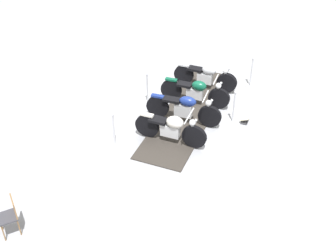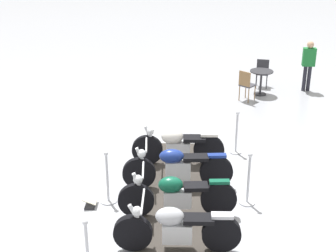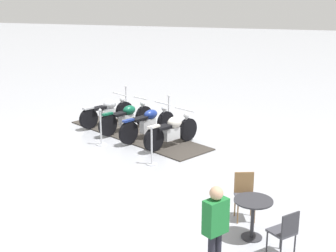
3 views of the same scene
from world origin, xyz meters
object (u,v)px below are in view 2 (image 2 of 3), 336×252
motorcycle_navy (176,167)px  motorcycle_forest (176,194)px  cafe_table (261,77)px  motorcycle_chrome (176,228)px  bystander_person (309,62)px  info_placard (90,202)px  cafe_chair_across_table (262,71)px  cafe_chair_near_table (246,84)px  motorcycle_cream (177,145)px  stanchion_left_front (236,138)px  stanchion_right_mid (108,186)px  stanchion_left_mid (248,187)px

motorcycle_navy → motorcycle_forest: size_ratio=1.03×
motorcycle_navy → cafe_table: size_ratio=2.67×
motorcycle_chrome → bystander_person: bearing=-116.4°
motorcycle_navy → info_placard: (1.82, -0.28, -0.44)m
motorcycle_navy → cafe_chair_across_table: motorcycle_navy is taller
motorcycle_navy → info_placard: 1.90m
cafe_chair_near_table → motorcycle_navy: bearing=-159.9°
info_placard → cafe_table: (-7.17, -3.48, 0.51)m
motorcycle_navy → motorcycle_forest: motorcycle_navy is taller
bystander_person → cafe_table: bearing=-70.9°
motorcycle_cream → cafe_chair_across_table: (-5.35, -3.46, 0.01)m
motorcycle_cream → stanchion_left_front: bearing=-154.7°
motorcycle_chrome → info_placard: 2.26m
motorcycle_cream → motorcycle_chrome: bearing=89.5°
motorcycle_navy → stanchion_right_mid: 1.48m
info_placard → cafe_table: cafe_table is taller
motorcycle_forest → cafe_chair_near_table: (-5.11, -4.41, 0.07)m
stanchion_right_mid → motorcycle_chrome: bearing=99.9°
motorcycle_navy → bystander_person: 7.64m
motorcycle_navy → bystander_person: bearing=-126.7°
motorcycle_cream → cafe_chair_near_table: size_ratio=1.94×
motorcycle_cream → motorcycle_forest: bearing=89.2°
motorcycle_chrome → cafe_table: motorcycle_chrome is taller
stanchion_left_front → cafe_chair_near_table: stanchion_left_front is taller
motorcycle_forest → motorcycle_chrome: 1.05m
motorcycle_forest → bystander_person: bystander_person is taller
motorcycle_chrome → stanchion_left_front: size_ratio=1.79×
info_placard → bystander_person: bearing=-39.8°
stanchion_left_mid → motorcycle_navy: bearing=-51.3°
motorcycle_forest → motorcycle_chrome: motorcycle_forest is taller
cafe_chair_across_table → cafe_table: bearing=-0.0°
cafe_chair_near_table → stanchion_left_front: bearing=-149.1°
info_placard → cafe_chair_across_table: 8.74m
bystander_person → motorcycle_forest: bearing=-24.8°
motorcycle_navy → stanchion_left_mid: stanchion_left_mid is taller
stanchion_left_front → cafe_chair_near_table: size_ratio=1.12×
motorcycle_forest → motorcycle_chrome: (0.53, 0.91, -0.02)m
motorcycle_chrome → bystander_person: (-7.96, -5.12, 0.50)m
motorcycle_forest → stanchion_left_front: size_ratio=1.89×
motorcycle_forest → bystander_person: bearing=-122.3°
motorcycle_cream → stanchion_left_mid: (-0.41, 2.09, -0.15)m
motorcycle_chrome → info_placard: bearing=-39.8°
stanchion_left_mid → stanchion_left_front: size_ratio=1.04×
motorcycle_forest → stanchion_left_mid: (-1.50, 0.28, -0.13)m
cafe_chair_across_table → stanchion_right_mid: bearing=-18.5°
motorcycle_chrome → cafe_chair_across_table: 9.32m
cafe_table → cafe_chair_near_table: (0.79, 0.25, -0.03)m
info_placard → cafe_chair_near_table: bearing=-32.1°
motorcycle_forest → cafe_chair_near_table: 6.75m
motorcycle_forest → stanchion_right_mid: stanchion_right_mid is taller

